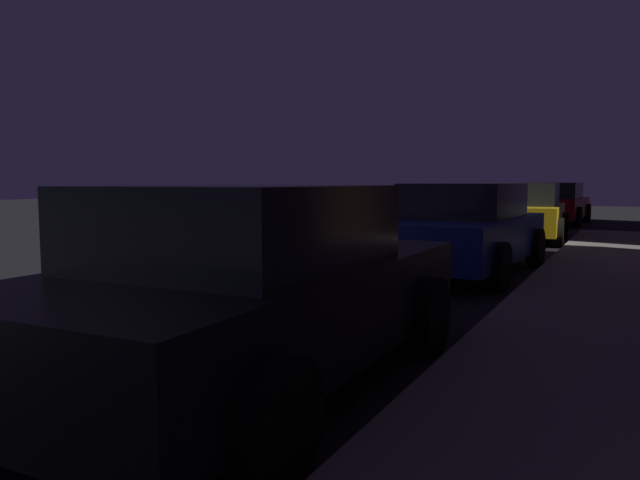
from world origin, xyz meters
TOP-DOWN VIEW (x-y plane):
  - car_black at (2.85, 3.58)m, footprint 2.05×4.10m
  - car_blue at (2.85, 9.62)m, footprint 2.11×4.36m
  - car_yellow_cab at (2.85, 15.56)m, footprint 2.14×4.14m
  - car_red at (2.85, 22.48)m, footprint 2.10×4.62m

SIDE VIEW (x-z plane):
  - car_black at x=2.85m, z-range -0.01..1.42m
  - car_blue at x=2.85m, z-range -0.01..1.42m
  - car_red at x=2.85m, z-range 0.00..1.43m
  - car_yellow_cab at x=2.85m, z-range 0.00..1.43m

